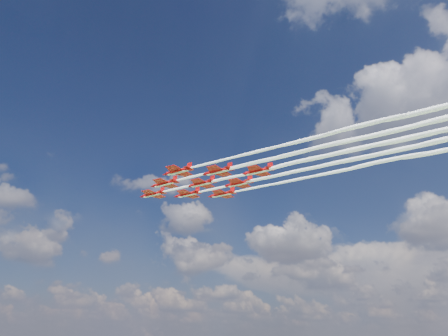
{
  "coord_description": "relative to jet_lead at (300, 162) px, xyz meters",
  "views": [
    {
      "loc": [
        96.29,
        -105.74,
        23.45
      ],
      "look_at": [
        11.68,
        -1.67,
        78.61
      ],
      "focal_mm": 35.0,
      "sensor_mm": 36.0,
      "label": 1
    }
  ],
  "objects": [
    {
      "name": "jet_row2_starb",
      "position": [
        10.07,
        8.15,
        0.0
      ],
      "size": [
        125.07,
        21.69,
        2.95
      ],
      "rotation": [
        0.0,
        0.0,
        0.13
      ],
      "color": "red"
    },
    {
      "name": "jet_row2_port",
      "position": [
        11.84,
        -5.27,
        0.0
      ],
      "size": [
        125.07,
        21.69,
        2.95
      ],
      "rotation": [
        0.0,
        0.0,
        0.13
      ],
      "color": "red"
    },
    {
      "name": "jet_row3_port",
      "position": [
        23.68,
        -10.54,
        0.0
      ],
      "size": [
        125.07,
        21.69,
        2.95
      ],
      "rotation": [
        0.0,
        0.0,
        0.13
      ],
      "color": "red"
    },
    {
      "name": "jet_row3_starb",
      "position": [
        20.14,
        16.31,
        0.0
      ],
      "size": [
        125.07,
        21.69,
        2.95
      ],
      "rotation": [
        0.0,
        0.0,
        0.13
      ],
      "color": "red"
    },
    {
      "name": "jet_row3_centre",
      "position": [
        21.91,
        2.88,
        0.0
      ],
      "size": [
        125.07,
        21.69,
        2.95
      ],
      "rotation": [
        0.0,
        0.0,
        0.13
      ],
      "color": "red"
    },
    {
      "name": "jet_row4_starb",
      "position": [
        31.98,
        11.04,
        0.0
      ],
      "size": [
        125.07,
        21.69,
        2.95
      ],
      "rotation": [
        0.0,
        0.0,
        0.13
      ],
      "color": "red"
    },
    {
      "name": "jet_row4_port",
      "position": [
        33.75,
        -2.39,
        0.0
      ],
      "size": [
        125.07,
        21.69,
        2.95
      ],
      "rotation": [
        0.0,
        0.0,
        0.13
      ],
      "color": "red"
    },
    {
      "name": "jet_lead",
      "position": [
        0.0,
        0.0,
        0.0
      ],
      "size": [
        125.07,
        21.69,
        2.95
      ],
      "rotation": [
        0.0,
        0.0,
        0.13
      ],
      "color": "red"
    }
  ]
}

